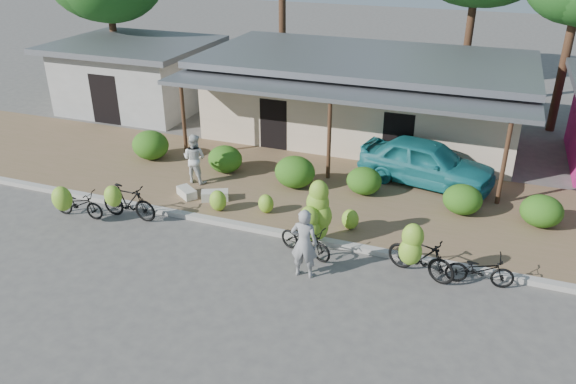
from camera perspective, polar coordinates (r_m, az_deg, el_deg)
name	(u,v)px	position (r m, az deg, el deg)	size (l,w,h in m)	color
ground	(259,274)	(14.65, -2.97, -8.27)	(100.00, 100.00, 0.00)	#514E4B
sidewalk	(318,192)	(18.69, 3.08, -0.01)	(60.00, 6.00, 0.12)	brown
curb	(286,234)	(16.18, -0.17, -4.32)	(60.00, 0.25, 0.15)	#A8A399
shop_main	(363,96)	(23.46, 7.66, 9.63)	(13.00, 8.50, 3.35)	beige
shop_grey	(136,75)	(28.01, -15.19, 11.43)	(7.00, 6.00, 3.15)	#AEADA9
hedge_0	(150,145)	(21.59, -13.80, 4.66)	(1.38, 1.25, 1.08)	#1C5313
hedge_1	(225,159)	(19.99, -6.41, 3.34)	(1.23, 1.11, 0.96)	#1C5313
hedge_2	(295,172)	(18.70, 0.71, 2.05)	(1.36, 1.23, 1.06)	#1C5313
hedge_3	(364,181)	(18.42, 7.74, 1.13)	(1.15, 1.04, 0.90)	#1C5313
hedge_4	(463,199)	(17.83, 17.31, -0.72)	(1.18, 1.06, 0.92)	#1C5313
hedge_5	(542,211)	(17.92, 24.36, -1.78)	(1.21, 1.09, 0.95)	#1C5313
bike_far_left	(75,203)	(18.08, -20.81, -1.02)	(1.69, 1.24, 1.30)	black
bike_left	(127,201)	(17.51, -16.07, -0.92)	(1.85, 1.14, 1.38)	black
bike_center	(312,225)	(15.20, 2.47, -3.32)	(1.76, 1.37, 2.03)	black
bike_right	(419,254)	(14.46, 13.15, -6.14)	(1.92, 1.41, 1.76)	black
bike_far_right	(480,270)	(14.79, 18.92, -7.47)	(1.71, 0.77, 0.87)	black
loose_banana_a	(218,201)	(17.36, -7.13, -0.87)	(0.54, 0.46, 0.67)	#80C431
loose_banana_b	(266,204)	(17.13, -2.26, -1.19)	(0.48, 0.41, 0.61)	#80C431
loose_banana_c	(350,219)	(16.32, 6.34, -2.77)	(0.50, 0.42, 0.62)	#80C431
sack_near	(215,195)	(18.12, -7.44, -0.35)	(0.85, 0.40, 0.30)	beige
sack_far	(187,192)	(18.48, -10.25, -0.04)	(0.75, 0.38, 0.28)	beige
vendor	(304,243)	(14.07, 1.65, -5.24)	(0.69, 0.45, 1.90)	gray
bystander	(194,159)	(19.19, -9.49, 3.37)	(0.83, 0.65, 1.71)	silver
teal_van	(427,162)	(19.43, 13.91, 2.96)	(1.82, 4.51, 1.54)	#1C777E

